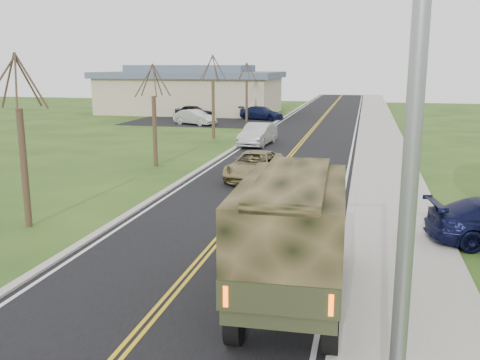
% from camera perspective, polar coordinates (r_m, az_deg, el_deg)
% --- Properties ---
extents(road, '(8.00, 120.00, 0.01)m').
position_cam_1_polar(road, '(46.68, 7.54, 5.12)').
color(road, black).
rests_on(road, ground).
extents(curb_right, '(0.30, 120.00, 0.12)m').
position_cam_1_polar(curb_right, '(46.46, 12.66, 4.96)').
color(curb_right, '#9E998E').
rests_on(curb_right, ground).
extents(sidewalk_right, '(3.20, 120.00, 0.10)m').
position_cam_1_polar(sidewalk_right, '(46.48, 14.83, 4.84)').
color(sidewalk_right, '#9E998E').
rests_on(sidewalk_right, ground).
extents(curb_left, '(0.30, 120.00, 0.10)m').
position_cam_1_polar(curb_left, '(47.26, 2.51, 5.35)').
color(curb_left, '#9E998E').
rests_on(curb_left, ground).
extents(street_light, '(1.65, 0.22, 8.00)m').
position_cam_1_polar(street_light, '(5.76, 16.64, -0.56)').
color(street_light, gray).
rests_on(street_light, ground).
extents(bare_tree_a, '(1.93, 2.26, 6.08)m').
position_cam_1_polar(bare_tree_a, '(20.04, -22.15, 2.59)').
color(bare_tree_a, '#38281C').
rests_on(bare_tree_a, ground).
extents(bare_tree_b, '(1.83, 2.14, 5.73)m').
position_cam_1_polar(bare_tree_b, '(30.55, -9.12, 6.05)').
color(bare_tree_b, '#38281C').
rests_on(bare_tree_b, ground).
extents(bare_tree_c, '(2.04, 2.39, 6.42)m').
position_cam_1_polar(bare_tree_c, '(41.84, -2.88, 8.21)').
color(bare_tree_c, '#38281C').
rests_on(bare_tree_c, ground).
extents(bare_tree_d, '(1.88, 2.20, 5.91)m').
position_cam_1_polar(bare_tree_d, '(53.47, 0.71, 8.84)').
color(bare_tree_d, '#38281C').
rests_on(bare_tree_d, ground).
extents(commercial_building, '(25.50, 21.50, 5.65)m').
position_cam_1_polar(commercial_building, '(65.45, -5.17, 9.52)').
color(commercial_building, tan).
rests_on(commercial_building, ground).
extents(military_truck, '(2.51, 6.61, 3.26)m').
position_cam_1_polar(military_truck, '(12.75, 5.75, -5.17)').
color(military_truck, black).
rests_on(military_truck, ground).
extents(suv_champagne, '(2.44, 5.05, 1.38)m').
position_cam_1_polar(suv_champagne, '(26.94, 1.55, 1.56)').
color(suv_champagne, olive).
rests_on(suv_champagne, ground).
extents(sedan_silver, '(2.13, 4.94, 1.58)m').
position_cam_1_polar(sedan_silver, '(38.31, 1.90, 4.87)').
color(sedan_silver, silver).
rests_on(sedan_silver, ground).
extents(lot_car_dark, '(4.18, 1.78, 1.41)m').
position_cam_1_polar(lot_car_dark, '(58.69, -4.94, 7.29)').
color(lot_car_dark, black).
rests_on(lot_car_dark, ground).
extents(lot_car_silver, '(4.65, 3.18, 1.45)m').
position_cam_1_polar(lot_car_silver, '(51.91, -4.82, 6.68)').
color(lot_car_silver, silver).
rests_on(lot_car_silver, ground).
extents(lot_car_navy, '(5.18, 3.30, 1.40)m').
position_cam_1_polar(lot_car_navy, '(56.68, 2.33, 7.15)').
color(lot_car_navy, '#0F1537').
rests_on(lot_car_navy, ground).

